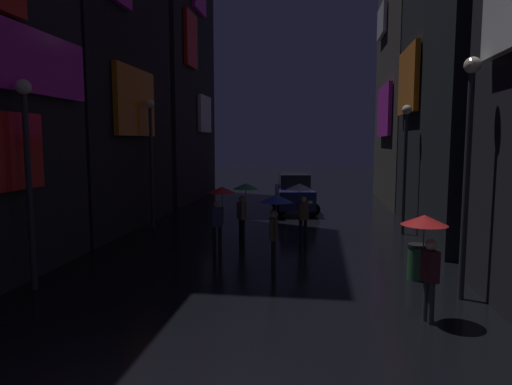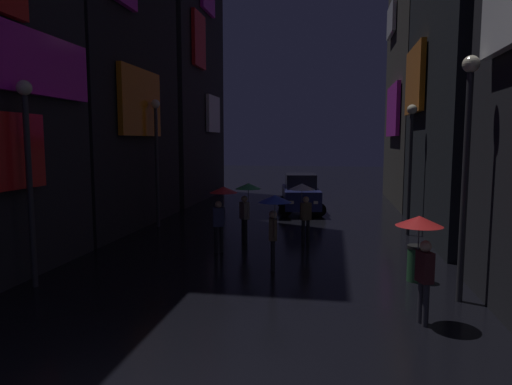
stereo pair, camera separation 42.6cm
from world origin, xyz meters
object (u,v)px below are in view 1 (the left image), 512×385
pedestrian_near_crossing_clear (301,197)px  streetlamp_right_near (468,150)px  pedestrian_midstreet_centre_red (426,238)px  pedestrian_far_right_blue (275,211)px  streetlamp_left_near (27,158)px  streetlamp_left_far (151,147)px  pedestrian_midstreet_left_green (244,196)px  streetlamp_right_far (405,153)px  pedestrian_foreground_left_red (220,201)px  trash_bin (416,262)px  car_distant (294,194)px

pedestrian_near_crossing_clear → streetlamp_right_near: streetlamp_right_near is taller
pedestrian_midstreet_centre_red → pedestrian_near_crossing_clear: (-2.70, 6.40, 0.00)m
pedestrian_far_right_blue → pedestrian_midstreet_centre_red: 4.46m
streetlamp_left_near → streetlamp_left_far: streetlamp_left_far is taller
pedestrian_midstreet_left_green → pedestrian_near_crossing_clear: 1.93m
streetlamp_right_far → pedestrian_midstreet_left_green: bearing=-157.2°
pedestrian_midstreet_centre_red → streetlamp_left_near: (-8.88, 0.74, 1.49)m
pedestrian_near_crossing_clear → streetlamp_right_near: bearing=-52.6°
pedestrian_near_crossing_clear → pedestrian_midstreet_centre_red: bearing=-67.2°
pedestrian_foreground_left_red → pedestrian_far_right_blue: bearing=-44.3°
pedestrian_midstreet_left_green → trash_bin: size_ratio=2.28×
trash_bin → streetlamp_left_far: bearing=147.3°
pedestrian_midstreet_centre_red → streetlamp_right_far: streetlamp_right_far is taller
pedestrian_midstreet_centre_red → pedestrian_far_right_blue: bearing=136.9°
pedestrian_foreground_left_red → pedestrian_near_crossing_clear: 2.89m
pedestrian_foreground_left_red → streetlamp_left_far: size_ratio=0.41×
pedestrian_far_right_blue → streetlamp_left_far: bearing=134.6°
pedestrian_foreground_left_red → streetlamp_left_near: 5.78m
trash_bin → pedestrian_foreground_left_red: bearing=159.0°
pedestrian_far_right_blue → streetlamp_right_far: streetlamp_right_far is taller
car_distant → pedestrian_midstreet_left_green: bearing=-100.1°
streetlamp_left_far → pedestrian_midstreet_centre_red: bearing=-44.6°
trash_bin → pedestrian_midstreet_centre_red: bearing=-98.7°
pedestrian_far_right_blue → streetlamp_left_near: 6.25m
pedestrian_midstreet_centre_red → streetlamp_right_near: size_ratio=0.40×
pedestrian_near_crossing_clear → trash_bin: pedestrian_near_crossing_clear is taller
car_distant → streetlamp_right_far: bearing=-48.3°
pedestrian_near_crossing_clear → car_distant: bearing=94.8°
streetlamp_right_near → streetlamp_right_far: bearing=90.0°
trash_bin → streetlamp_right_far: bearing=83.3°
pedestrian_midstreet_left_green → streetlamp_left_near: streetlamp_left_near is taller
pedestrian_far_right_blue → pedestrian_foreground_left_red: size_ratio=1.00×
streetlamp_right_near → streetlamp_left_near: 10.02m
pedestrian_far_right_blue → pedestrian_near_crossing_clear: (0.56, 3.36, 0.00)m
pedestrian_far_right_blue → streetlamp_right_near: bearing=-20.6°
pedestrian_midstreet_left_green → pedestrian_near_crossing_clear: same height
streetlamp_left_far → streetlamp_right_far: 10.00m
streetlamp_left_far → car_distant: bearing=41.3°
pedestrian_near_crossing_clear → car_distant: 7.32m
trash_bin → pedestrian_near_crossing_clear: bearing=130.7°
streetlamp_right_near → streetlamp_left_far: 12.41m
streetlamp_left_near → streetlamp_left_far: (0.00, 8.02, 0.14)m
streetlamp_right_far → pedestrian_far_right_blue: bearing=-127.8°
pedestrian_foreground_left_red → streetlamp_right_far: bearing=30.9°
pedestrian_midstreet_centre_red → pedestrian_midstreet_left_green: bearing=126.4°
pedestrian_near_crossing_clear → streetlamp_left_near: streetlamp_left_near is taller
streetlamp_left_far → streetlamp_right_far: (10.00, -0.07, -0.19)m
pedestrian_far_right_blue → trash_bin: 3.88m
streetlamp_right_near → trash_bin: streetlamp_right_near is taller
pedestrian_midstreet_left_green → car_distant: pedestrian_midstreet_left_green is taller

